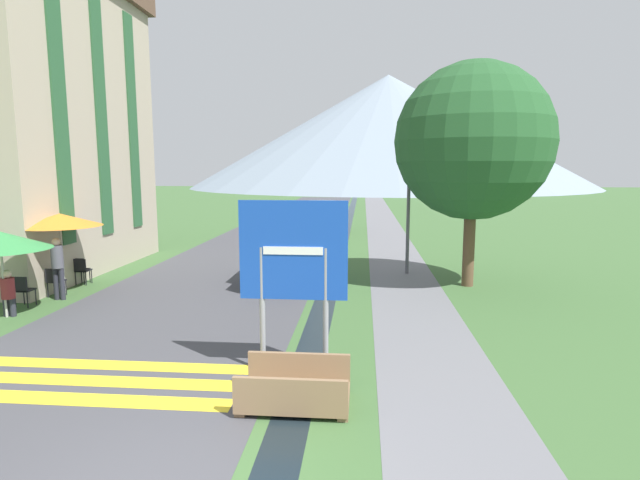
% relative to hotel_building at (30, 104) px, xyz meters
% --- Properties ---
extents(ground_plane, '(160.00, 160.00, 0.00)m').
position_rel_hotel_building_xyz_m(ground_plane, '(9.39, 8.00, -5.90)').
color(ground_plane, '#3D6033').
extents(road, '(6.40, 60.00, 0.01)m').
position_rel_hotel_building_xyz_m(road, '(6.89, 18.00, -5.90)').
color(road, '#424247').
rests_on(road, ground_plane).
extents(footpath, '(2.20, 60.00, 0.01)m').
position_rel_hotel_building_xyz_m(footpath, '(12.99, 18.00, -5.90)').
color(footpath, slate).
rests_on(footpath, ground_plane).
extents(drainage_channel, '(0.60, 60.00, 0.00)m').
position_rel_hotel_building_xyz_m(drainage_channel, '(10.59, 18.00, -5.90)').
color(drainage_channel, black).
rests_on(drainage_channel, ground_plane).
extents(crosswalk_marking, '(5.44, 1.84, 0.01)m').
position_rel_hotel_building_xyz_m(crosswalk_marking, '(6.89, -9.07, -5.89)').
color(crosswalk_marking, yellow).
rests_on(crosswalk_marking, ground_plane).
extents(mountain_distant, '(78.51, 78.51, 22.22)m').
position_rel_hotel_building_xyz_m(mountain_distant, '(16.40, 86.44, 5.21)').
color(mountain_distant, gray).
rests_on(mountain_distant, ground_plane).
extents(hotel_building, '(5.57, 9.21, 10.92)m').
position_rel_hotel_building_xyz_m(hotel_building, '(0.00, 0.00, 0.00)').
color(hotel_building, tan).
rests_on(hotel_building, ground_plane).
extents(road_sign, '(1.92, 0.11, 3.13)m').
position_rel_hotel_building_xyz_m(road_sign, '(10.41, -8.40, -3.88)').
color(road_sign, gray).
rests_on(road_sign, ground_plane).
extents(footbridge, '(1.70, 1.10, 0.65)m').
position_rel_hotel_building_xyz_m(footbridge, '(10.59, -9.63, -5.67)').
color(footbridge, '#846647').
rests_on(footbridge, ground_plane).
extents(parked_car_near, '(1.79, 4.00, 1.82)m').
position_rel_hotel_building_xyz_m(parked_car_near, '(8.99, -0.98, -4.99)').
color(parked_car_near, navy).
rests_on(parked_car_near, ground_plane).
extents(parked_car_far, '(1.79, 4.21, 1.82)m').
position_rel_hotel_building_xyz_m(parked_car_far, '(9.18, 12.00, -4.99)').
color(parked_car_far, black).
rests_on(parked_car_far, ground_plane).
extents(cafe_chair_far_right, '(0.40, 0.40, 0.85)m').
position_rel_hotel_building_xyz_m(cafe_chair_far_right, '(2.72, -2.09, -5.39)').
color(cafe_chair_far_right, black).
rests_on(cafe_chair_far_right, ground_plane).
extents(cafe_chair_near_left, '(0.40, 0.40, 0.85)m').
position_rel_hotel_building_xyz_m(cafe_chair_near_left, '(2.61, -4.73, -5.39)').
color(cafe_chair_near_left, black).
rests_on(cafe_chair_near_left, ground_plane).
extents(cafe_chair_middle, '(0.40, 0.40, 0.85)m').
position_rel_hotel_building_xyz_m(cafe_chair_middle, '(2.80, -3.63, -5.39)').
color(cafe_chair_middle, black).
rests_on(cafe_chair_middle, ground_plane).
extents(cafe_chair_far_left, '(0.40, 0.40, 0.85)m').
position_rel_hotel_building_xyz_m(cafe_chair_far_left, '(2.60, -1.99, -5.39)').
color(cafe_chair_far_left, black).
rests_on(cafe_chair_far_left, ground_plane).
extents(cafe_umbrella_front_green, '(2.33, 2.33, 2.16)m').
position_rel_hotel_building_xyz_m(cafe_umbrella_front_green, '(2.80, -5.63, -3.96)').
color(cafe_umbrella_front_green, '#B7B2A8').
rests_on(cafe_umbrella_front_green, ground_plane).
extents(cafe_umbrella_middle_orange, '(2.35, 2.35, 2.38)m').
position_rel_hotel_building_xyz_m(cafe_umbrella_middle_orange, '(2.81, -3.20, -3.71)').
color(cafe_umbrella_middle_orange, '#B7B2A8').
rests_on(cafe_umbrella_middle_orange, ground_plane).
extents(person_seated_near, '(0.32, 0.32, 1.19)m').
position_rel_hotel_building_xyz_m(person_seated_near, '(2.82, -5.54, -5.24)').
color(person_seated_near, '#282833').
rests_on(person_seated_near, ground_plane).
extents(person_standing_terrace, '(0.32, 0.32, 1.76)m').
position_rel_hotel_building_xyz_m(person_standing_terrace, '(3.10, -3.90, -4.87)').
color(person_standing_terrace, '#282833').
rests_on(person_standing_terrace, ground_plane).
extents(streetlamp, '(0.28, 0.28, 5.63)m').
position_rel_hotel_building_xyz_m(streetlamp, '(13.20, 0.55, -2.60)').
color(streetlamp, '#515156').
rests_on(streetlamp, ground_plane).
extents(tree_by_path, '(4.79, 4.79, 6.89)m').
position_rel_hotel_building_xyz_m(tree_by_path, '(14.95, -1.17, -1.41)').
color(tree_by_path, brown).
rests_on(tree_by_path, ground_plane).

